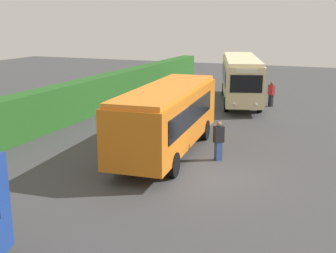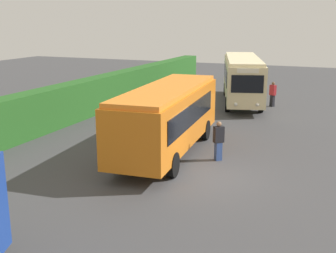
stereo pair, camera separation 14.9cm
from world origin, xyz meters
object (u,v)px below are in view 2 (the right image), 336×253
object	(u,v)px
person_right	(273,94)
person_center	(146,117)
bus_orange	(168,115)
bus_cream	(242,77)
person_left	(219,140)

from	to	relation	value
person_right	person_center	bearing A→B (deg)	7.22
bus_orange	person_center	xyz separation A→B (m)	(2.37, 2.19, -0.77)
bus_cream	person_right	size ratio (longest dim) A/B	6.00
person_right	bus_cream	bearing A→B (deg)	-68.48
bus_cream	person_right	distance (m)	2.55
person_center	person_right	distance (m)	11.58
person_center	person_left	bearing A→B (deg)	147.14
bus_orange	bus_cream	distance (m)	13.32
person_left	person_right	xyz separation A→B (m)	(12.96, -0.24, -0.00)
person_center	person_right	xyz separation A→B (m)	(10.52, -4.86, -0.10)
person_left	person_center	world-z (taller)	person_center
bus_orange	bus_cream	world-z (taller)	bus_cream
bus_orange	person_center	size ratio (longest dim) A/B	4.89
bus_cream	person_left	size ratio (longest dim) A/B	5.99
person_center	bus_orange	bearing A→B (deg)	127.80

